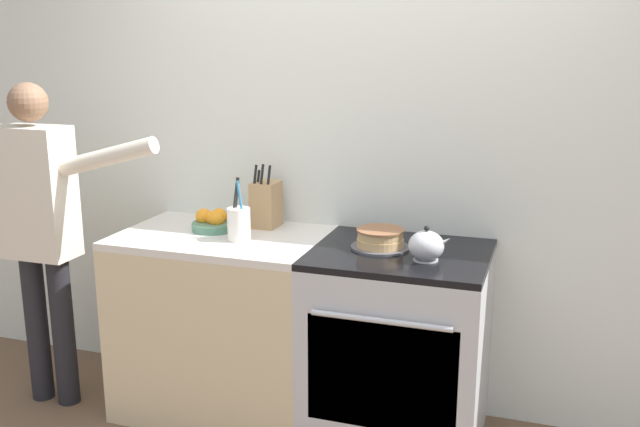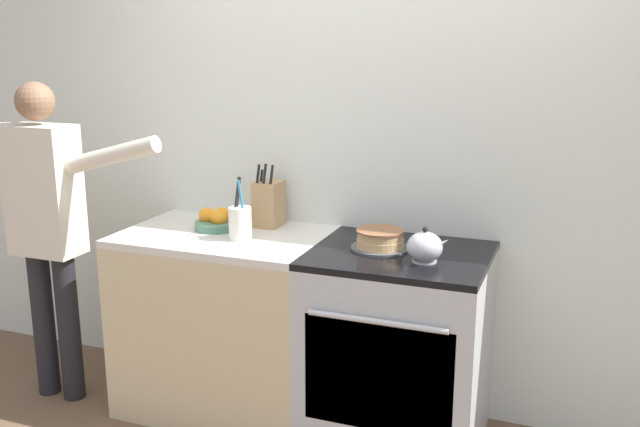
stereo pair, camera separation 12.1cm
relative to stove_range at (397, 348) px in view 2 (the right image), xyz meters
name	(u,v)px [view 2 (the right image)]	position (x,y,z in m)	size (l,w,h in m)	color
wall_back	(371,149)	(-0.24, 0.35, 0.85)	(8.00, 0.04, 2.60)	silver
counter_cabinet	(226,321)	(-0.87, 0.00, 0.00)	(0.97, 0.66, 0.91)	beige
stove_range	(397,348)	(0.00, 0.00, 0.00)	(0.77, 0.69, 0.91)	#B7BABF
layer_cake	(380,240)	(-0.10, 0.02, 0.49)	(0.26, 0.26, 0.09)	#4C4C51
tea_kettle	(425,247)	(0.13, -0.09, 0.52)	(0.18, 0.15, 0.15)	#B7BABF
knife_block	(269,203)	(-0.72, 0.21, 0.57)	(0.12, 0.15, 0.32)	tan
utensil_crock	(240,222)	(-0.75, -0.06, 0.53)	(0.11, 0.11, 0.29)	silver
fruit_bowl	(216,221)	(-0.94, 0.07, 0.49)	(0.21, 0.21, 0.10)	#4C7F66
person_baker	(47,216)	(-1.73, -0.21, 0.51)	(0.92, 0.20, 1.62)	black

